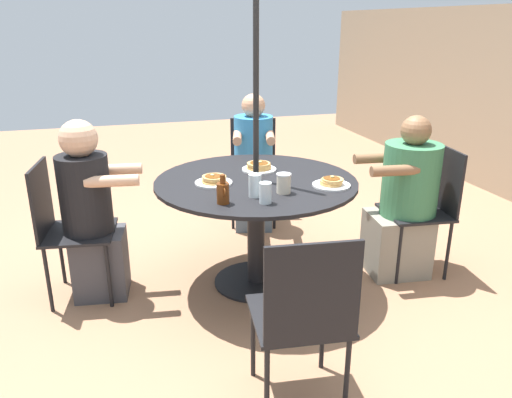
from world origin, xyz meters
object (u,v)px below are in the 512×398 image
Objects in this scene: diner_north at (92,217)px; pancake_plate_c at (214,180)px; patio_chair_west at (253,163)px; drinking_glass_a at (265,193)px; drinking_glass_b at (255,185)px; diner_west at (253,167)px; pancake_plate_b at (331,183)px; pancake_plate_a at (259,167)px; syrup_bottle at (223,192)px; patio_chair_north at (64,223)px; patio_table at (256,201)px; patio_chair_south at (428,203)px; patio_chair_east at (304,313)px; diner_south at (404,205)px; coffee_cup at (284,183)px.

diner_north reaches higher than pancake_plate_c.
patio_chair_west is 7.53× the size of drinking_glass_a.
pancake_plate_c is 1.74× the size of drinking_glass_b.
diner_west is 4.87× the size of pancake_plate_b.
pancake_plate_a is 0.70m from syrup_bottle.
pancake_plate_a is (-0.04, 1.29, 0.25)m from patio_chair_north.
patio_table is at bearing 90.00° from diner_north.
patio_chair_south is 1.59m from patio_chair_west.
patio_chair_east reaches higher than pancake_plate_a.
patio_chair_south is 0.18m from diner_south.
coffee_cup reaches higher than pancake_plate_a.
patio_chair_north is 7.61× the size of coffee_cup.
patio_table is 1.16× the size of diner_south.
diner_north is at bearing -98.02° from patio_table.
patio_chair_north is 5.37× the size of syrup_bottle.
patio_chair_south is at bearing 144.22° from diner_west.
diner_north reaches higher than patio_chair_east.
patio_chair_east is 7.53× the size of drinking_glass_a.
diner_south is at bearing 70.84° from pancake_plate_a.
patio_chair_south is at bearing 44.84° from patio_chair_east.
patio_chair_north is 2.26m from diner_south.
patio_chair_north is 0.80× the size of diner_south.
diner_north is at bearing 90.00° from patio_chair_north.
pancake_plate_c is (-0.12, -1.31, 0.26)m from diner_south.
pancake_plate_b is (0.40, 1.45, 0.22)m from diner_north.
pancake_plate_b is (1.26, 0.14, 0.23)m from diner_west.
patio_chair_east is 7.61× the size of coffee_cup.
patio_table is 0.37m from coffee_cup.
patio_table is 5.55× the size of pancake_plate_c.
drinking_glass_b is (-0.06, 0.20, 0.00)m from syrup_bottle.
coffee_cup is at bearing 131.39° from drinking_glass_a.
diner_west reaches higher than pancake_plate_c.
coffee_cup is at bearing -83.44° from pancake_plate_b.
diner_south is (-0.02, -0.17, -0.01)m from patio_chair_south.
patio_chair_south is at bearing 72.68° from pancake_plate_a.
patio_chair_east is at bearing -8.73° from pancake_plate_a.
diner_south is 4.79× the size of pancake_plate_a.
coffee_cup is 0.87× the size of drinking_glass_b.
coffee_cup is at bearing 76.66° from diner_north.
diner_south reaches higher than patio_chair_south.
drinking_glass_b is at bearing 107.11° from syrup_bottle.
patio_chair_north is at bearing -90.00° from diner_north.
drinking_glass_b is (0.31, -0.10, 0.21)m from patio_table.
patio_chair_east is at bearing 41.60° from diner_north.
pancake_plate_b is 0.33m from coffee_cup.
drinking_glass_a is 0.12m from drinking_glass_b.
diner_west is at bearing 157.53° from syrup_bottle.
coffee_cup reaches higher than patio_table.
patio_table is at bearing 90.00° from patio_chair_north.
patio_chair_north is 1.82m from patio_chair_west.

